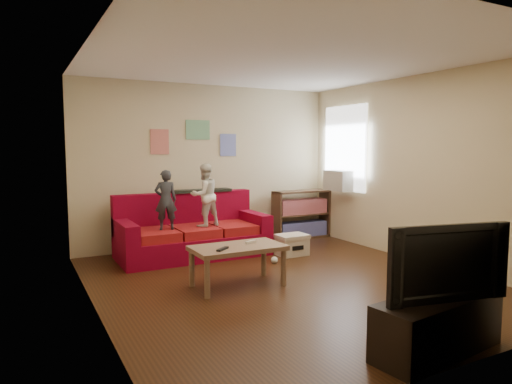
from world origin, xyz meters
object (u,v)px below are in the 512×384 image
child_b (205,195)px  television (440,260)px  coffee_table (238,251)px  tv_stand (438,325)px  sofa (192,234)px  bookshelf (301,217)px  file_box (292,245)px  child_a (166,200)px

child_b → television: (0.46, -3.93, -0.18)m
coffee_table → television: bearing=-74.5°
tv_stand → television: 0.54m
sofa → bookshelf: (2.26, 0.37, 0.06)m
file_box → tv_stand: 3.48m
sofa → child_b: 0.66m
child_b → coffee_table: size_ratio=0.87×
sofa → child_a: size_ratio=2.57×
bookshelf → television: size_ratio=1.02×
child_a → file_box: bearing=174.4°
file_box → television: (-0.77, -3.40, 0.60)m
coffee_table → bookshelf: 3.12m
child_a → coffee_table: child_a is taller
sofa → tv_stand: (0.61, -4.11, -0.10)m
child_a → child_b: child_b is taller
child_b → file_box: 1.55m
sofa → child_a: 0.75m
child_b → file_box: bearing=144.0°
television → file_box: bearing=89.1°
bookshelf → file_box: size_ratio=2.33×
television → sofa: bearing=110.2°
bookshelf → tv_stand: bookshelf is taller
coffee_table → television: television is taller
bookshelf → tv_stand: 4.77m
child_a → bookshelf: bearing=-158.0°
sofa → coffee_table: sofa is taller
coffee_table → bookshelf: size_ratio=1.00×
tv_stand → coffee_table: bearing=98.8°
file_box → bookshelf: bearing=50.5°
bookshelf → television: bearing=-110.3°
child_b → bookshelf: (2.11, 0.54, -0.56)m
bookshelf → child_b: bearing=-165.5°
child_b → tv_stand: child_b is taller
child_a → television: bearing=115.7°
child_b → sofa: bearing=-62.6°
coffee_table → tv_stand: size_ratio=0.89×
file_box → television: size_ratio=0.44×
child_b → tv_stand: 4.02m
sofa → tv_stand: sofa is taller
sofa → coffee_table: bearing=-91.7°
child_a → television: (1.06, -3.93, -0.14)m
child_a → file_box: (1.82, -0.53, -0.74)m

